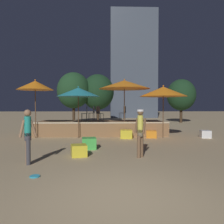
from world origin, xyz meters
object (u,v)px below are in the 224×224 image
background_tree_0 (181,95)px  cube_seat_1 (151,134)px  patio_umbrella_0 (35,85)px  patio_umbrella_1 (78,92)px  cube_seat_2 (89,143)px  bistro_chair_2 (86,112)px  frisbee_disc (35,176)px  patio_umbrella_2 (163,92)px  person_1 (28,135)px  background_tree_2 (98,92)px  cube_seat_3 (79,150)px  bistro_chair_3 (93,112)px  person_0 (140,130)px  bistro_chair_0 (124,111)px  cube_seat_4 (205,134)px  background_tree_1 (74,91)px  bistro_chair_1 (99,112)px  cube_seat_0 (126,134)px  patio_umbrella_3 (124,85)px

background_tree_0 → cube_seat_1: bearing=-117.0°
patio_umbrella_0 → patio_umbrella_1: size_ratio=1.13×
cube_seat_1 → cube_seat_2: (-3.27, -3.03, 0.03)m
bistro_chair_2 → frisbee_disc: bistro_chair_2 is taller
patio_umbrella_0 → patio_umbrella_2: 7.14m
cube_seat_1 → person_1: bearing=-132.9°
background_tree_2 → cube_seat_3: bearing=-90.5°
patio_umbrella_0 → bistro_chair_3: bearing=36.4°
person_0 → bistro_chair_0: 7.18m
patio_umbrella_1 → person_0: 5.63m
cube_seat_2 → frisbee_disc: (-1.12, -3.57, -0.22)m
frisbee_disc → background_tree_2: (0.98, 17.89, 3.22)m
patio_umbrella_1 → cube_seat_3: bearing=-82.8°
bistro_chair_3 → frisbee_disc: bearing=4.6°
cube_seat_1 → cube_seat_4: bearing=-2.3°
patio_umbrella_1 → cube_seat_3: (0.56, -4.42, -2.36)m
person_0 → patio_umbrella_2: bearing=-159.3°
cube_seat_2 → bistro_chair_3: 5.51m
background_tree_2 → background_tree_1: bearing=-160.8°
bistro_chair_1 → bistro_chair_2: bearing=123.2°
cube_seat_1 → background_tree_0: size_ratio=0.14×
bistro_chair_1 → cube_seat_0: bearing=-100.3°
bistro_chair_1 → background_tree_0: size_ratio=0.20×
cube_seat_0 → cube_seat_1: cube_seat_0 is taller
background_tree_2 → bistro_chair_3: bearing=-90.1°
patio_umbrella_3 → cube_seat_1: 3.24m
cube_seat_2 → bistro_chair_3: size_ratio=0.71×
cube_seat_1 → bistro_chair_0: (-1.36, 2.59, 1.21)m
patio_umbrella_3 → cube_seat_4: 5.36m
bistro_chair_2 → background_tree_2: size_ratio=0.17×
bistro_chair_1 → cube_seat_3: bearing=-150.0°
background_tree_1 → background_tree_2: background_tree_1 is taller
cube_seat_1 → background_tree_2: (-3.42, 11.29, 3.04)m
patio_umbrella_3 → background_tree_0: size_ratio=0.74×
patio_umbrella_0 → background_tree_1: size_ratio=0.63×
cube_seat_3 → bistro_chair_2: bearing=92.8°
background_tree_0 → bistro_chair_3: bearing=-137.2°
person_0 → frisbee_disc: bearing=-11.7°
patio_umbrella_2 → bistro_chair_2: (-4.46, 1.52, -1.19)m
cube_seat_1 → background_tree_1: size_ratio=0.12×
cube_seat_3 → bistro_chair_3: size_ratio=0.73×
patio_umbrella_1 → person_0: (2.74, -4.65, -1.62)m
patio_umbrella_0 → patio_umbrella_1: (2.39, -0.02, -0.37)m
cube_seat_0 → bistro_chair_2: size_ratio=0.74×
cube_seat_0 → bistro_chair_0: bearing=88.2°
bistro_chair_0 → frisbee_disc: size_ratio=3.49×
cube_seat_1 → person_1: 7.37m
patio_umbrella_0 → cube_seat_2: bearing=-44.2°
person_0 → bistro_chair_0: (0.00, 7.17, 0.46)m
cube_seat_0 → frisbee_disc: size_ratio=2.58×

